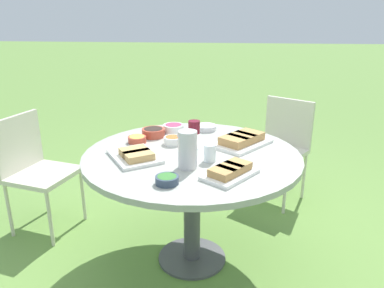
% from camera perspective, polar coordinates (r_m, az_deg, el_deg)
% --- Properties ---
extents(ground_plane, '(40.00, 40.00, 0.00)m').
position_cam_1_polar(ground_plane, '(2.69, -0.00, -17.03)').
color(ground_plane, '#668E42').
extents(dining_table, '(1.34, 1.34, 0.77)m').
position_cam_1_polar(dining_table, '(2.35, -0.00, -3.65)').
color(dining_table, '#4C4C51').
rests_on(dining_table, ground_plane).
extents(chair_near_left, '(0.60, 0.59, 0.89)m').
position_cam_1_polar(chair_near_left, '(3.39, 13.47, 0.35)').
color(chair_near_left, beige).
rests_on(chair_near_left, ground_plane).
extents(chair_near_right, '(0.51, 0.53, 0.89)m').
position_cam_1_polar(chair_near_right, '(3.05, -23.02, -2.85)').
color(chair_near_right, beige).
rests_on(chair_near_right, ground_plane).
extents(water_pitcher, '(0.11, 0.11, 0.21)m').
position_cam_1_polar(water_pitcher, '(2.06, -0.65, -0.86)').
color(water_pitcher, silver).
rests_on(water_pitcher, dining_table).
extents(wine_glass, '(0.07, 0.07, 0.19)m').
position_cam_1_polar(wine_glass, '(2.35, 0.33, 2.43)').
color(wine_glass, silver).
rests_on(wine_glass, dining_table).
extents(platter_bread_main, '(0.43, 0.45, 0.07)m').
position_cam_1_polar(platter_bread_main, '(2.47, 7.60, 0.58)').
color(platter_bread_main, white).
rests_on(platter_bread_main, dining_table).
extents(platter_charcuterie, '(0.33, 0.36, 0.06)m').
position_cam_1_polar(platter_charcuterie, '(2.00, 5.84, -4.17)').
color(platter_charcuterie, white).
rests_on(platter_charcuterie, dining_table).
extents(platter_sandwich_side, '(0.40, 0.42, 0.06)m').
position_cam_1_polar(platter_sandwich_side, '(2.24, -8.61, -1.70)').
color(platter_sandwich_side, white).
rests_on(platter_sandwich_side, dining_table).
extents(bowl_fries, '(0.12, 0.12, 0.04)m').
position_cam_1_polar(bowl_fries, '(2.53, -8.36, 0.75)').
color(bowl_fries, '#B74733').
rests_on(bowl_fries, dining_table).
extents(bowl_salad, '(0.12, 0.12, 0.04)m').
position_cam_1_polar(bowl_salad, '(1.91, -3.83, -5.42)').
color(bowl_salad, '#334256').
rests_on(bowl_salad, dining_table).
extents(bowl_olives, '(0.16, 0.16, 0.06)m').
position_cam_1_polar(bowl_olives, '(2.63, -5.91, 1.82)').
color(bowl_olives, '#B74733').
rests_on(bowl_olives, dining_table).
extents(bowl_dip_red, '(0.15, 0.15, 0.06)m').
position_cam_1_polar(bowl_dip_red, '(2.72, -2.84, 2.45)').
color(bowl_dip_red, white).
rests_on(bowl_dip_red, dining_table).
extents(bowl_dip_cream, '(0.16, 0.16, 0.04)m').
position_cam_1_polar(bowl_dip_cream, '(2.77, 2.14, 2.57)').
color(bowl_dip_cream, silver).
rests_on(bowl_dip_cream, dining_table).
extents(bowl_roasted_veg, '(0.12, 0.12, 0.05)m').
position_cam_1_polar(bowl_roasted_veg, '(2.47, -2.93, 0.61)').
color(bowl_roasted_veg, white).
rests_on(bowl_roasted_veg, dining_table).
extents(cup_water_near, '(0.07, 0.07, 0.10)m').
position_cam_1_polar(cup_water_near, '(2.18, 2.75, -1.37)').
color(cup_water_near, silver).
rests_on(cup_water_near, dining_table).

